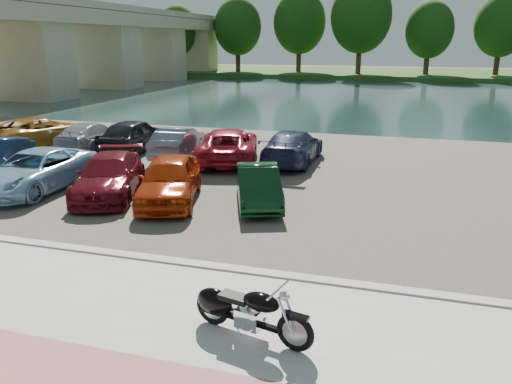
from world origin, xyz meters
TOP-DOWN VIEW (x-y plane):
  - ground at (0.00, 0.00)m, footprint 200.00×200.00m
  - promenade at (0.00, -1.00)m, footprint 60.00×6.00m
  - kerb at (0.00, 2.00)m, footprint 60.00×0.30m
  - parking_lot at (0.00, 11.00)m, footprint 60.00×18.00m
  - river at (0.00, 40.00)m, footprint 120.00×40.00m
  - far_bank at (0.00, 72.00)m, footprint 120.00×24.00m
  - bridge at (-28.00, 41.02)m, footprint 7.00×56.00m
  - far_trees at (4.36, 65.79)m, footprint 70.25×10.68m
  - motorcycle at (0.95, -0.38)m, footprint 2.29×0.91m
  - car_2 at (-8.68, 6.22)m, footprint 2.31×4.96m
  - car_3 at (-5.90, 6.41)m, footprint 3.29×4.95m
  - car_4 at (-3.64, 6.34)m, footprint 2.95×4.68m
  - car_5 at (-0.82, 6.86)m, footprint 2.49×3.91m
  - car_6 at (-13.66, 12.60)m, footprint 3.67×5.63m
  - car_7 at (-10.82, 12.67)m, footprint 2.15×4.58m
  - car_8 at (-8.67, 12.91)m, footprint 1.92×4.54m
  - car_9 at (-6.12, 12.35)m, footprint 1.85×4.21m
  - car_10 at (-3.67, 12.09)m, footprint 3.68×5.64m
  - car_11 at (-0.98, 12.71)m, footprint 2.03×4.82m

SIDE VIEW (x-z plane):
  - ground at x=0.00m, z-range 0.00..0.00m
  - river at x=0.00m, z-range 0.00..0.00m
  - parking_lot at x=0.00m, z-range 0.00..0.04m
  - promenade at x=0.00m, z-range 0.00..0.10m
  - kerb at x=0.00m, z-range 0.00..0.14m
  - far_bank at x=0.00m, z-range 0.00..0.60m
  - motorcycle at x=0.95m, z-range 0.04..1.09m
  - car_5 at x=-0.82m, z-range 0.04..1.26m
  - car_7 at x=-10.82m, z-range 0.04..1.33m
  - car_3 at x=-5.90m, z-range 0.04..1.37m
  - car_9 at x=-6.12m, z-range 0.04..1.38m
  - car_2 at x=-8.68m, z-range 0.04..1.42m
  - car_11 at x=-0.98m, z-range 0.04..1.43m
  - car_6 at x=-13.66m, z-range 0.04..1.48m
  - car_10 at x=-3.67m, z-range 0.04..1.48m
  - car_4 at x=-3.64m, z-range 0.04..1.53m
  - car_8 at x=-8.67m, z-range 0.04..1.57m
  - bridge at x=-28.00m, z-range 1.24..9.79m
  - far_trees at x=4.36m, z-range 1.23..13.75m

